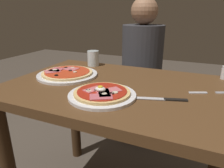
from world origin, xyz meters
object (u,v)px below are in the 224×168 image
object	(u,v)px
fork	(205,93)
diner_person	(141,78)
knife	(166,99)
dining_table	(121,112)
pizza_across_left	(67,74)
water_glass_near	(93,59)
pizza_foreground	(102,94)
salt_shaker	(224,73)

from	to	relation	value
fork	diner_person	xyz separation A→B (m)	(-0.46, 0.67, -0.19)
knife	dining_table	bearing A→B (deg)	158.51
fork	knife	world-z (taller)	knife
dining_table	pizza_across_left	world-z (taller)	pizza_across_left
water_glass_near	diner_person	world-z (taller)	diner_person
knife	fork	bearing A→B (deg)	44.39
pizza_foreground	pizza_across_left	world-z (taller)	pizza_foreground
pizza_foreground	salt_shaker	bearing A→B (deg)	44.35
dining_table	diner_person	distance (m)	0.73
pizza_foreground	diner_person	distance (m)	0.90
pizza_across_left	diner_person	distance (m)	0.76
dining_table	water_glass_near	bearing A→B (deg)	137.30
water_glass_near	fork	size ratio (longest dim) A/B	0.62
pizza_across_left	salt_shaker	world-z (taller)	salt_shaker
dining_table	knife	distance (m)	0.27
dining_table	pizza_across_left	distance (m)	0.35
diner_person	salt_shaker	bearing A→B (deg)	141.92
dining_table	pizza_across_left	size ratio (longest dim) A/B	3.42
dining_table	salt_shaker	bearing A→B (deg)	34.29
fork	diner_person	size ratio (longest dim) A/B	0.13
pizza_foreground	water_glass_near	xyz separation A→B (m)	(-0.27, 0.43, 0.03)
water_glass_near	salt_shaker	distance (m)	0.74
knife	pizza_across_left	bearing A→B (deg)	168.26
pizza_foreground	diner_person	size ratio (longest dim) A/B	0.23
salt_shaker	diner_person	size ratio (longest dim) A/B	0.06
knife	water_glass_near	bearing A→B (deg)	144.98
dining_table	pizza_foreground	bearing A→B (deg)	-99.01
water_glass_near	knife	world-z (taller)	water_glass_near
fork	diner_person	world-z (taller)	diner_person
water_glass_near	fork	world-z (taller)	water_glass_near
pizza_across_left	knife	size ratio (longest dim) A/B	1.64
pizza_foreground	salt_shaker	xyz separation A→B (m)	(0.46, 0.45, 0.02)
pizza_foreground	pizza_across_left	size ratio (longest dim) A/B	0.86
pizza_across_left	fork	xyz separation A→B (m)	(0.67, 0.02, -0.01)
dining_table	water_glass_near	size ratio (longest dim) A/B	11.52
pizza_foreground	fork	size ratio (longest dim) A/B	1.82
dining_table	salt_shaker	world-z (taller)	salt_shaker
dining_table	diner_person	size ratio (longest dim) A/B	0.92
knife	diner_person	xyz separation A→B (m)	(-0.32, 0.81, -0.19)
salt_shaker	fork	bearing A→B (deg)	-108.77
fork	salt_shaker	distance (m)	0.26
dining_table	diner_person	world-z (taller)	diner_person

